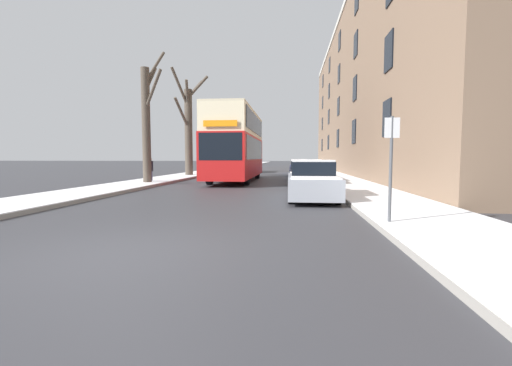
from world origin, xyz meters
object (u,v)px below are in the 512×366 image
parked_car_4 (299,167)px  oncoming_van (239,161)px  bare_tree_left_1 (188,126)px  parked_car_0 (312,181)px  bare_tree_left_0 (147,120)px  parked_car_1 (306,174)px  bare_tree_left_2 (213,143)px  street_sign_post (391,165)px  double_decker_bus (237,142)px  parked_car_3 (300,169)px  pedestrian_left_sidewalk (150,169)px  parked_car_2 (302,171)px

parked_car_4 → oncoming_van: (-6.37, 1.39, 0.53)m
bare_tree_left_1 → parked_car_0: bare_tree_left_1 is taller
bare_tree_left_0 → bare_tree_left_1: bearing=90.8°
parked_car_1 → parked_car_4: size_ratio=1.02×
bare_tree_left_2 → street_sign_post: size_ratio=2.45×
double_decker_bus → parked_car_4: 12.95m
double_decker_bus → parked_car_3: (4.43, 6.77, -1.97)m
bare_tree_left_1 → parked_car_0: size_ratio=1.88×
parked_car_0 → parked_car_1: (0.00, 5.82, -0.01)m
parked_car_4 → pedestrian_left_sidewalk: 17.19m
bare_tree_left_2 → parked_car_0: bearing=-68.6°
parked_car_4 → pedestrian_left_sidewalk: (-9.50, -14.33, 0.20)m
bare_tree_left_0 → parked_car_1: bare_tree_left_0 is taller
parked_car_0 → parked_car_3: 16.46m
double_decker_bus → parked_car_1: double_decker_bus is taller
street_sign_post → parked_car_0: bearing=104.7°
bare_tree_left_0 → parked_car_0: 11.38m
street_sign_post → parked_car_3: bearing=93.7°
double_decker_bus → parked_car_0: (4.43, -9.69, -1.91)m
parked_car_1 → bare_tree_left_2: bearing=117.6°
bare_tree_left_1 → parked_car_4: bearing=37.9°
pedestrian_left_sidewalk → oncoming_van: bearing=117.7°
parked_car_0 → street_sign_post: (1.39, -5.29, 0.74)m
bare_tree_left_0 → parked_car_4: 18.31m
parked_car_4 → oncoming_van: size_ratio=0.74×
parked_car_0 → parked_car_4: size_ratio=1.09×
pedestrian_left_sidewalk → parked_car_0: bearing=1.1°
bare_tree_left_2 → pedestrian_left_sidewalk: bearing=-90.9°
parked_car_1 → pedestrian_left_sidewalk: 9.63m
parked_car_4 → bare_tree_left_1: bearing=-142.1°
bare_tree_left_0 → parked_car_1: bearing=-1.9°
bare_tree_left_0 → double_decker_bus: bearing=37.4°
oncoming_van → street_sign_post: 29.43m
bare_tree_left_0 → bare_tree_left_2: 17.46m
bare_tree_left_1 → parked_car_2: (9.21, -3.35, -3.51)m
bare_tree_left_2 → parked_car_3: bearing=-37.5°
parked_car_1 → parked_car_4: 15.88m
bare_tree_left_0 → parked_car_2: bare_tree_left_0 is taller
pedestrian_left_sidewalk → street_sign_post: (10.89, -12.67, 0.56)m
bare_tree_left_1 → double_decker_bus: 6.97m
double_decker_bus → parked_car_4: double_decker_bus is taller
parked_car_3 → bare_tree_left_2: bearing=142.5°
bare_tree_left_0 → bare_tree_left_2: bare_tree_left_0 is taller
parked_car_3 → pedestrian_left_sidewalk: size_ratio=2.62×
street_sign_post → pedestrian_left_sidewalk: bearing=130.7°
bare_tree_left_0 → bare_tree_left_1: (-0.11, 8.40, 0.39)m
bare_tree_left_2 → parked_car_0: bare_tree_left_2 is taller
parked_car_3 → street_sign_post: bearing=-86.3°
parked_car_0 → parked_car_3: bearing=90.0°
pedestrian_left_sidewalk → double_decker_bus: bearing=63.5°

